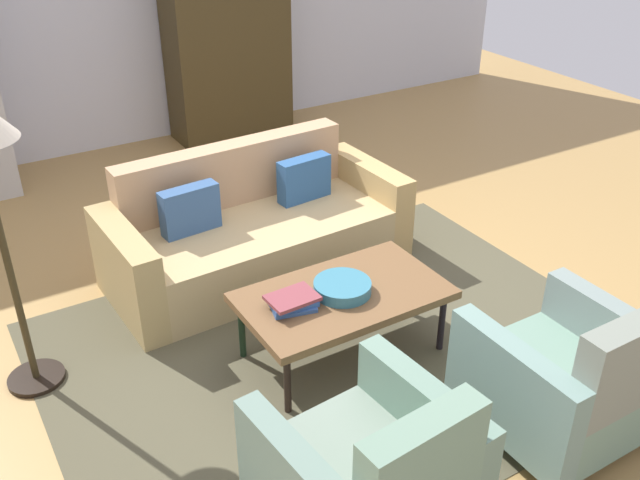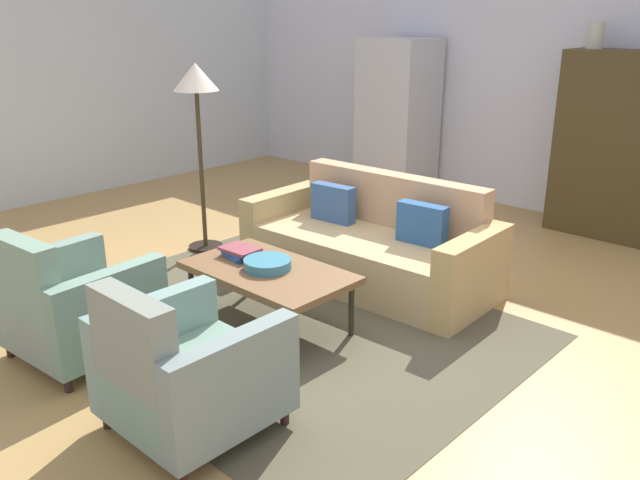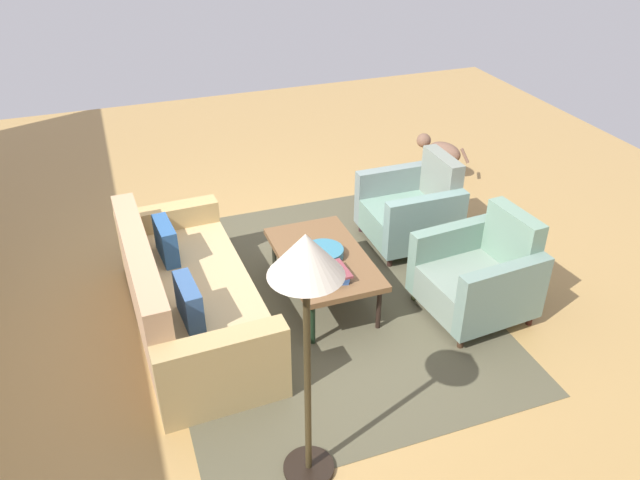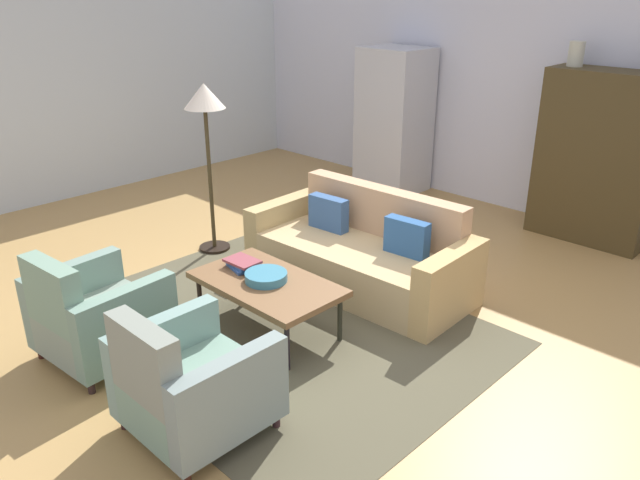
% 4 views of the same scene
% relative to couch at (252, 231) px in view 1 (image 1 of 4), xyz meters
% --- Properties ---
extents(ground_plane, '(11.01, 11.01, 0.00)m').
position_rel_couch_xyz_m(ground_plane, '(0.18, -0.73, -0.29)').
color(ground_plane, '#AE864B').
extents(area_rug, '(3.40, 2.60, 0.01)m').
position_rel_couch_xyz_m(area_rug, '(0.00, -1.14, -0.28)').
color(area_rug, brown).
rests_on(area_rug, ground).
extents(couch, '(2.13, 0.98, 0.86)m').
position_rel_couch_xyz_m(couch, '(0.00, 0.00, 0.00)').
color(couch, tan).
rests_on(couch, ground).
extents(coffee_table, '(1.20, 0.70, 0.44)m').
position_rel_couch_xyz_m(coffee_table, '(0.00, -1.19, 0.11)').
color(coffee_table, black).
rests_on(coffee_table, ground).
extents(armchair_left, '(0.86, 0.86, 0.88)m').
position_rel_couch_xyz_m(armchair_left, '(-0.59, -2.35, 0.06)').
color(armchair_left, '#3C2719').
rests_on(armchair_left, ground).
extents(armchair_right, '(0.80, 0.80, 0.88)m').
position_rel_couch_xyz_m(armchair_right, '(0.60, -2.35, 0.06)').
color(armchair_right, black).
rests_on(armchair_right, ground).
extents(fruit_bowl, '(0.34, 0.34, 0.07)m').
position_rel_couch_xyz_m(fruit_bowl, '(-0.00, -1.19, 0.18)').
color(fruit_bowl, teal).
rests_on(fruit_bowl, coffee_table).
extents(book_stack, '(0.28, 0.24, 0.07)m').
position_rel_couch_xyz_m(book_stack, '(-0.32, -1.16, 0.19)').
color(book_stack, '#335595').
rests_on(book_stack, coffee_table).
extents(cabinet, '(1.20, 0.51, 1.80)m').
position_rel_couch_xyz_m(cabinet, '(1.02, 2.56, 0.61)').
color(cabinet, '#40331A').
rests_on(cabinet, ground).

